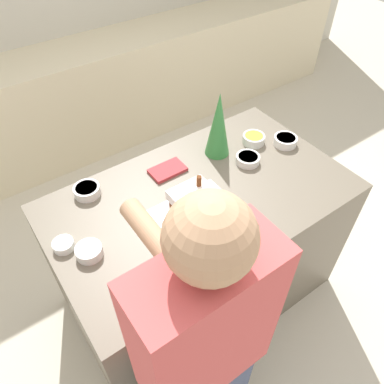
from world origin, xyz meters
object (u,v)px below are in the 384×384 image
candy_bowl_far_left (87,190)px  gingerbread_house (194,204)px  candy_bowl_near_tray_left (254,139)px  decorative_tree (218,125)px  candy_bowl_center_rear (89,251)px  candy_bowl_front_corner (63,245)px  cookbook (168,170)px  person (202,360)px  baking_tray (194,217)px  candy_bowl_far_right (248,159)px  candy_bowl_behind_tray (285,140)px

candy_bowl_far_left → gingerbread_house: bearing=-51.6°
candy_bowl_near_tray_left → decorative_tree: bearing=167.3°
candy_bowl_center_rear → candy_bowl_front_corner: candy_bowl_center_rear is taller
cookbook → person: (-0.44, -0.92, -0.03)m
decorative_tree → person: person is taller
baking_tray → cookbook: cookbook is taller
baking_tray → person: 0.67m
candy_bowl_far_left → candy_bowl_center_rear: bearing=-112.7°
candy_bowl_near_tray_left → cookbook: candy_bowl_near_tray_left is taller
decorative_tree → candy_bowl_center_rear: bearing=-165.0°
candy_bowl_front_corner → baking_tray: bearing=-18.1°
gingerbread_house → person: size_ratio=0.12×
candy_bowl_far_right → cookbook: bearing=154.8°
candy_bowl_center_rear → candy_bowl_behind_tray: 1.29m
candy_bowl_near_tray_left → candy_bowl_far_left: bearing=170.3°
candy_bowl_far_left → candy_bowl_far_right: 0.89m
gingerbread_house → person: bearing=-122.7°
candy_bowl_behind_tray → candy_bowl_far_left: bearing=165.7°
cookbook → candy_bowl_far_right: bearing=-25.2°
candy_bowl_front_corner → person: 0.79m
gingerbread_house → decorative_tree: 0.53m
candy_bowl_far_right → candy_bowl_front_corner: (-1.07, 0.03, -0.00)m
candy_bowl_behind_tray → candy_bowl_far_right: candy_bowl_behind_tray is taller
candy_bowl_far_right → cookbook: 0.46m
baking_tray → candy_bowl_center_rear: size_ratio=3.79×
decorative_tree → candy_bowl_near_tray_left: (0.23, -0.05, -0.16)m
baking_tray → cookbook: bearing=77.8°
decorative_tree → candy_bowl_near_tray_left: 0.29m
candy_bowl_center_rear → candy_bowl_far_right: size_ratio=0.89×
gingerbread_house → candy_bowl_near_tray_left: bearing=23.6°
candy_bowl_center_rear → baking_tray: bearing=-9.9°
candy_bowl_behind_tray → candy_bowl_front_corner: 1.36m
person → candy_bowl_center_rear: bearing=102.4°
candy_bowl_near_tray_left → candy_bowl_front_corner: bearing=-175.9°
baking_tray → candy_bowl_near_tray_left: candy_bowl_near_tray_left is taller
candy_bowl_far_right → candy_bowl_front_corner: size_ratio=1.40×
candy_bowl_near_tray_left → candy_bowl_behind_tray: 0.19m
candy_bowl_far_left → candy_bowl_behind_tray: size_ratio=0.99×
candy_bowl_near_tray_left → candy_bowl_front_corner: 1.22m
decorative_tree → candy_bowl_near_tray_left: size_ratio=2.94×
gingerbread_house → cookbook: size_ratio=1.12×
gingerbread_house → candy_bowl_far_left: (-0.35, 0.45, -0.07)m
decorative_tree → candy_bowl_behind_tray: (0.38, -0.17, -0.17)m
baking_tray → person: size_ratio=0.26×
candy_bowl_far_left → candy_bowl_far_right: candy_bowl_far_left is taller
cookbook → person: person is taller
candy_bowl_center_rear → candy_bowl_behind_tray: (1.29, 0.07, 0.00)m
gingerbread_house → candy_bowl_front_corner: (-0.58, 0.19, -0.07)m
candy_bowl_far_left → candy_bowl_front_corner: candy_bowl_far_left is taller
candy_bowl_near_tray_left → person: 1.31m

